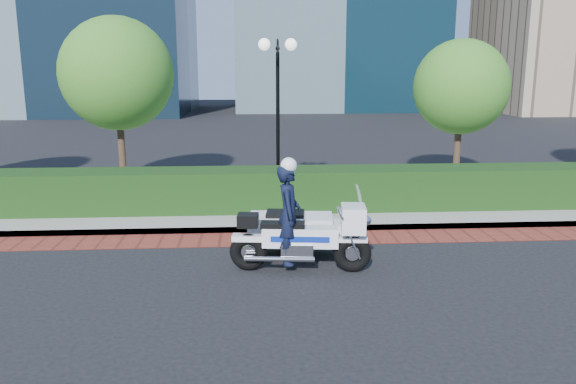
{
  "coord_description": "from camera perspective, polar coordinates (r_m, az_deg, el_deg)",
  "views": [
    {
      "loc": [
        0.29,
        -10.01,
        3.54
      ],
      "look_at": [
        1.04,
        1.63,
        1.0
      ],
      "focal_mm": 35.0,
      "sensor_mm": 36.0,
      "label": 1
    }
  ],
  "objects": [
    {
      "name": "ground",
      "position": [
        10.62,
        -5.09,
        -7.24
      ],
      "size": [
        120.0,
        120.0,
        0.0
      ],
      "primitive_type": "plane",
      "color": "black",
      "rests_on": "ground"
    },
    {
      "name": "police_motorcycle",
      "position": [
        10.34,
        0.72,
        -3.62
      ],
      "size": [
        2.55,
        1.92,
        2.06
      ],
      "rotation": [
        0.0,
        0.0,
        -0.11
      ],
      "color": "black",
      "rests_on": "ground"
    },
    {
      "name": "brick_strip",
      "position": [
        12.04,
        -4.93,
        -4.83
      ],
      "size": [
        60.0,
        1.0,
        0.01
      ],
      "primitive_type": "cube",
      "color": "maroon",
      "rests_on": "ground"
    },
    {
      "name": "tree_b",
      "position": [
        16.94,
        -16.98,
        11.4
      ],
      "size": [
        3.2,
        3.2,
        4.89
      ],
      "color": "#332319",
      "rests_on": "sidewalk"
    },
    {
      "name": "tree_c",
      "position": [
        17.65,
        17.18,
        10.15
      ],
      "size": [
        2.8,
        2.8,
        4.3
      ],
      "color": "#332319",
      "rests_on": "sidewalk"
    },
    {
      "name": "hedge_main",
      "position": [
        13.92,
        -4.81,
        0.25
      ],
      "size": [
        18.0,
        1.2,
        1.0
      ],
      "primitive_type": "cube",
      "color": "black",
      "rests_on": "sidewalk"
    },
    {
      "name": "sidewalk",
      "position": [
        16.38,
        -4.63,
        0.03
      ],
      "size": [
        60.0,
        8.0,
        0.15
      ],
      "primitive_type": "cube",
      "color": "gray",
      "rests_on": "ground"
    },
    {
      "name": "lamppost",
      "position": [
        15.24,
        -1.05,
        10.09
      ],
      "size": [
        1.02,
        0.7,
        4.21
      ],
      "color": "black",
      "rests_on": "sidewalk"
    }
  ]
}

